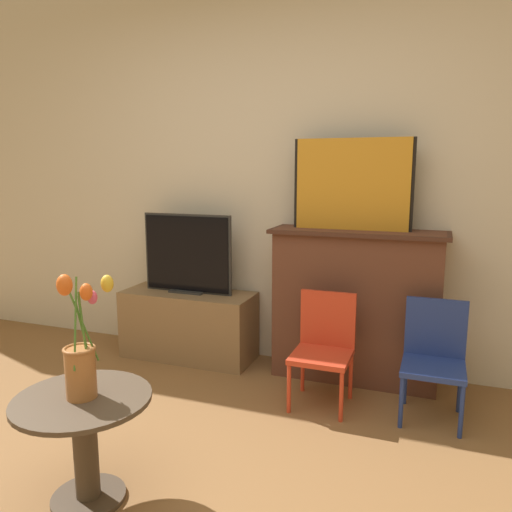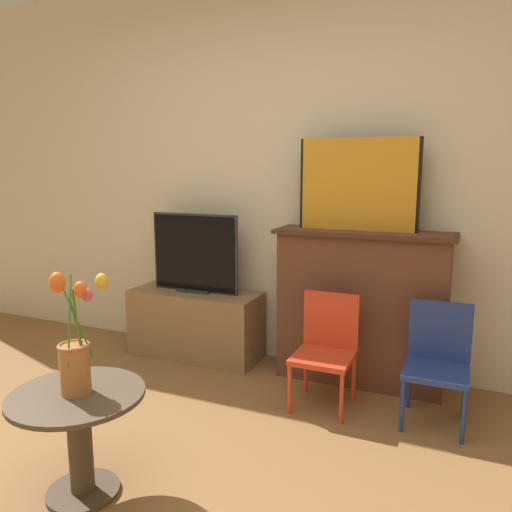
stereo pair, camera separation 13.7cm
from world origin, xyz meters
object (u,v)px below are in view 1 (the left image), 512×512
chair_blue (434,354)px  vase_tulips (81,355)px  painting (352,184)px  chair_red (324,343)px  tv_monitor (187,255)px

chair_blue → vase_tulips: vase_tulips is taller
painting → chair_red: 1.00m
tv_monitor → painting: bearing=2.5°
tv_monitor → vase_tulips: (0.37, -1.58, -0.12)m
painting → chair_blue: 1.12m
painting → tv_monitor: 1.25m
vase_tulips → painting: bearing=64.6°
tv_monitor → chair_red: tv_monitor is taller
tv_monitor → chair_red: 1.21m
tv_monitor → vase_tulips: size_ratio=1.27×
chair_red → vase_tulips: bearing=-120.1°
tv_monitor → chair_blue: size_ratio=1.04×
vase_tulips → chair_red: bearing=59.9°
painting → chair_blue: size_ratio=1.15×
painting → chair_blue: (0.54, -0.36, -0.91)m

